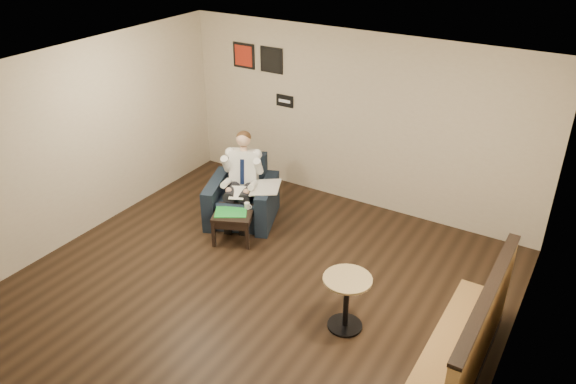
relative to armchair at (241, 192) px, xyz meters
The scene contains 19 objects.
ground 1.98m from the armchair, 51.97° to the right, with size 6.00×6.00×0.00m, color black.
wall_back 2.11m from the armchair, 51.39° to the left, with size 6.00×0.02×2.80m, color beige.
wall_front 4.76m from the armchair, 75.29° to the right, with size 6.00×0.02×2.80m, color beige.
wall_left 2.54m from the armchair, 140.13° to the right, with size 0.02×6.00×2.80m, color beige.
wall_right 4.54m from the armchair, 19.91° to the right, with size 0.02×6.00×2.80m, color beige.
ceiling 3.01m from the armchair, 51.97° to the right, with size 6.00×6.00×0.02m, color white.
seating_sign 1.79m from the armchair, 94.46° to the left, with size 0.32×0.02×0.20m, color black.
art_print_left 2.40m from the armchair, 121.90° to the left, with size 0.42×0.03×0.42m, color red.
art_print_right 2.25m from the armchair, 103.93° to the left, with size 0.42×0.03×0.42m, color black.
armchair is the anchor object (origin of this frame).
seated_man 0.22m from the armchair, 68.82° to the right, with size 0.63×0.95×1.32m, color white, non-canonical shape.
lap_papers 0.26m from the armchair, 68.82° to the right, with size 0.22×0.32×0.01m, color white.
newspaper 0.45m from the armchair, ahead, with size 0.42×0.53×0.01m, color silver.
side_table 0.62m from the armchair, 66.93° to the right, with size 0.56×0.56×0.45m, color black.
green_folder 0.59m from the armchair, 69.88° to the right, with size 0.45×0.32×0.01m, color green.
coffee_mug 0.48m from the armchair, 44.68° to the right, with size 0.08×0.08×0.10m, color white.
smartphone 0.41m from the armchair, 60.01° to the right, with size 0.14×0.07×0.01m, color black.
banquette 4.05m from the armchair, 21.34° to the right, with size 0.55×2.30×1.18m, color olive.
cafe_table 2.85m from the armchair, 29.58° to the right, with size 0.57×0.57×0.70m, color #9D8255.
Camera 1 is at (3.37, -4.63, 4.54)m, focal length 35.00 mm.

